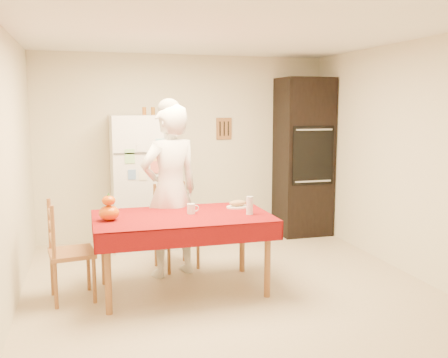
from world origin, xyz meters
name	(u,v)px	position (x,y,z in m)	size (l,w,h in m)	color
floor	(232,291)	(0.00, 0.00, 0.00)	(4.50, 4.50, 0.00)	#BEAD89
room_shell	(233,127)	(0.00, 0.00, 1.62)	(4.02, 4.52, 2.51)	beige
refrigerator	(142,182)	(-0.65, 1.88, 0.85)	(0.75, 0.74, 1.70)	white
oven_cabinet	(303,157)	(1.63, 1.93, 1.10)	(0.70, 0.62, 2.20)	black
dining_table	(182,222)	(-0.46, 0.17, 0.69)	(1.70, 1.00, 0.76)	brown
chair_far	(174,223)	(-0.41, 0.94, 0.51)	(0.51, 0.50, 0.95)	brown
chair_left	(64,248)	(-1.57, 0.22, 0.51)	(0.45, 0.47, 0.95)	brown
seated_woman	(170,191)	(-0.49, 0.67, 0.92)	(0.67, 0.44, 1.83)	white
coffee_mug	(191,209)	(-0.36, 0.21, 0.81)	(0.08, 0.08, 0.10)	white
pumpkin_lower	(109,213)	(-1.15, 0.13, 0.83)	(0.19, 0.19, 0.14)	#EB5905
pumpkin_upper	(109,201)	(-1.15, 0.13, 0.95)	(0.12, 0.12, 0.09)	#D04404
wine_glass	(250,205)	(0.19, 0.03, 0.85)	(0.07, 0.07, 0.18)	silver
bread_plate	(238,207)	(0.17, 0.36, 0.77)	(0.24, 0.24, 0.02)	white
bread_loaf	(238,203)	(0.17, 0.36, 0.81)	(0.18, 0.10, 0.06)	#AD7F55
spice_jar_left	(144,111)	(-0.59, 1.93, 1.75)	(0.05, 0.05, 0.10)	#99531B
spice_jar_mid	(153,111)	(-0.48, 1.93, 1.75)	(0.05, 0.05, 0.10)	brown
spice_jar_right	(162,111)	(-0.36, 1.93, 1.75)	(0.05, 0.05, 0.10)	brown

